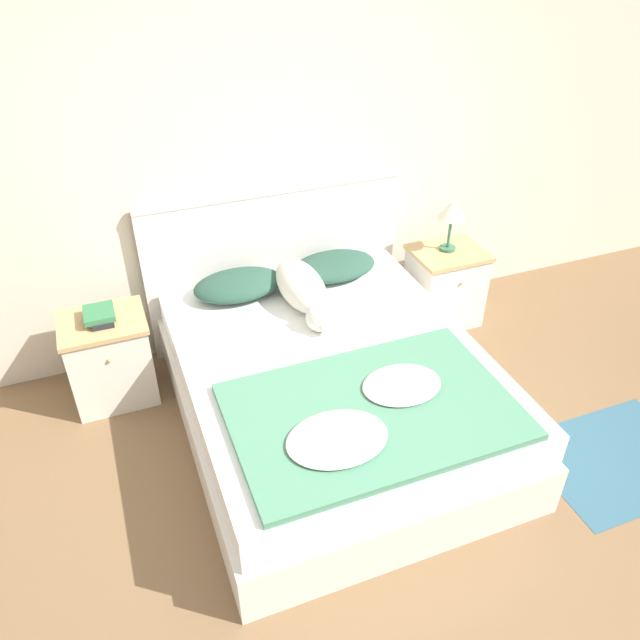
# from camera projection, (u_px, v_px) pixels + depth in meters

# --- Properties ---
(ground_plane) EXTENTS (16.00, 16.00, 0.00)m
(ground_plane) POSITION_uv_depth(u_px,v_px,m) (389.00, 583.00, 2.83)
(ground_plane) COLOR brown
(wall_back) EXTENTS (9.00, 0.06, 2.55)m
(wall_back) POSITION_uv_depth(u_px,v_px,m) (244.00, 155.00, 3.73)
(wall_back) COLOR beige
(wall_back) RESTS_ON ground_plane
(bed) EXTENTS (1.64, 1.99, 0.51)m
(bed) POSITION_uv_depth(u_px,v_px,m) (333.00, 391.00, 3.52)
(bed) COLOR silver
(bed) RESTS_ON ground_plane
(headboard) EXTENTS (1.72, 0.06, 1.08)m
(headboard) POSITION_uv_depth(u_px,v_px,m) (276.00, 261.00, 4.13)
(headboard) COLOR silver
(headboard) RESTS_ON ground_plane
(nightstand_left) EXTENTS (0.49, 0.41, 0.56)m
(nightstand_left) POSITION_uv_depth(u_px,v_px,m) (110.00, 359.00, 3.72)
(nightstand_left) COLOR silver
(nightstand_left) RESTS_ON ground_plane
(nightstand_right) EXTENTS (0.49, 0.41, 0.56)m
(nightstand_right) POSITION_uv_depth(u_px,v_px,m) (444.00, 286.00, 4.39)
(nightstand_right) COLOR silver
(nightstand_right) RESTS_ON ground_plane
(pillow_left) EXTENTS (0.56, 0.35, 0.14)m
(pillow_left) POSITION_uv_depth(u_px,v_px,m) (238.00, 285.00, 3.83)
(pillow_left) COLOR #284C3D
(pillow_left) RESTS_ON bed
(pillow_right) EXTENTS (0.56, 0.35, 0.14)m
(pillow_right) POSITION_uv_depth(u_px,v_px,m) (334.00, 266.00, 4.01)
(pillow_right) COLOR #284C3D
(pillow_right) RESTS_ON bed
(quilt) EXTENTS (1.36, 0.90, 0.07)m
(quilt) POSITION_uv_depth(u_px,v_px,m) (371.00, 412.00, 2.97)
(quilt) COLOR #4C8466
(quilt) RESTS_ON bed
(dog) EXTENTS (0.26, 0.80, 0.22)m
(dog) POSITION_uv_depth(u_px,v_px,m) (303.00, 289.00, 3.73)
(dog) COLOR silver
(dog) RESTS_ON bed
(book_stack) EXTENTS (0.17, 0.21, 0.07)m
(book_stack) POSITION_uv_depth(u_px,v_px,m) (100.00, 315.00, 3.54)
(book_stack) COLOR #232328
(book_stack) RESTS_ON nightstand_left
(table_lamp) EXTENTS (0.19, 0.19, 0.36)m
(table_lamp) POSITION_uv_depth(u_px,v_px,m) (452.00, 212.00, 4.09)
(table_lamp) COLOR #336B4C
(table_lamp) RESTS_ON nightstand_right
(rug) EXTENTS (0.91, 0.70, 0.00)m
(rug) POSITION_uv_depth(u_px,v_px,m) (618.00, 459.00, 3.44)
(rug) COLOR #335B70
(rug) RESTS_ON ground_plane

